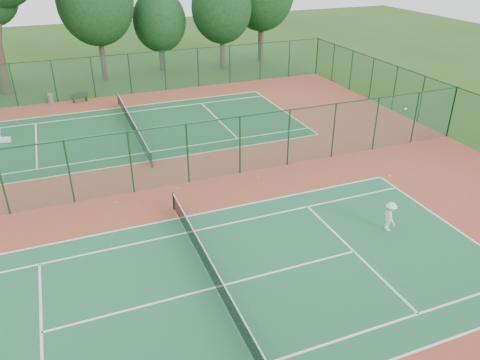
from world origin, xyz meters
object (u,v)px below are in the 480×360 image
at_px(bench, 80,97).
at_px(kit_bag, 4,140).
at_px(player_near, 390,216).
at_px(trash_bin, 51,99).

height_order(bench, kit_bag, bench).
bearing_deg(player_near, kit_bag, 57.17).
xyz_separation_m(player_near, trash_bin, (-13.97, 25.73, -0.32)).
relative_size(player_near, kit_bag, 1.78).
distance_m(player_near, kit_bag, 25.16).
xyz_separation_m(player_near, kit_bag, (-17.24, 18.32, -0.58)).
bearing_deg(kit_bag, trash_bin, 79.16).
relative_size(player_near, bench, 1.04).
relative_size(bench, kit_bag, 1.71).
bearing_deg(bench, kit_bag, -143.74).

